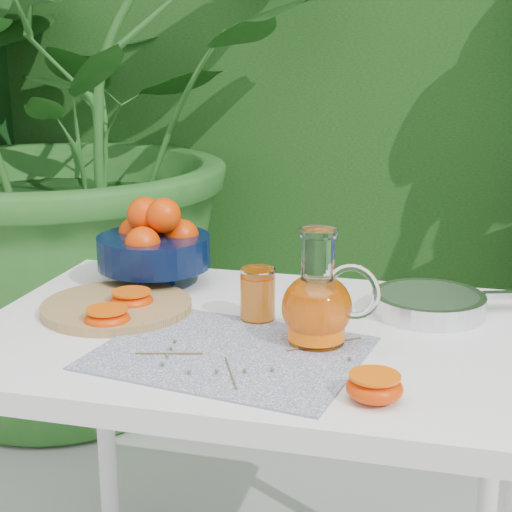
% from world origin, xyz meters
% --- Properties ---
extents(hedge_backdrop, '(8.00, 1.65, 2.50)m').
position_xyz_m(hedge_backdrop, '(0.06, 2.06, 1.19)').
color(hedge_backdrop, '#1D4012').
rests_on(hedge_backdrop, ground).
extents(potted_plant_left, '(2.87, 2.87, 2.03)m').
position_xyz_m(potted_plant_left, '(-1.08, 1.11, 1.01)').
color(potted_plant_left, '#256021').
rests_on(potted_plant_left, ground).
extents(white_table, '(1.00, 0.70, 0.75)m').
position_xyz_m(white_table, '(-0.12, -0.08, 0.67)').
color(white_table, white).
rests_on(white_table, ground).
extents(placemat, '(0.47, 0.39, 0.00)m').
position_xyz_m(placemat, '(-0.13, -0.20, 0.75)').
color(placemat, '#0D1B4B').
rests_on(placemat, white_table).
extents(cutting_board, '(0.33, 0.33, 0.02)m').
position_xyz_m(cutting_board, '(-0.39, -0.05, 0.76)').
color(cutting_board, '#A67C4B').
rests_on(cutting_board, white_table).
extents(fruit_bowl, '(0.24, 0.24, 0.19)m').
position_xyz_m(fruit_bowl, '(-0.39, 0.14, 0.84)').
color(fruit_bowl, black).
rests_on(fruit_bowl, white_table).
extents(juice_pitcher, '(0.18, 0.14, 0.20)m').
position_xyz_m(juice_pitcher, '(0.01, -0.12, 0.82)').
color(juice_pitcher, white).
rests_on(juice_pitcher, white_table).
extents(juice_tumbler, '(0.07, 0.07, 0.10)m').
position_xyz_m(juice_tumbler, '(-0.12, -0.03, 0.80)').
color(juice_tumbler, white).
rests_on(juice_tumbler, white_table).
extents(saute_pan, '(0.39, 0.27, 0.04)m').
position_xyz_m(saute_pan, '(0.19, 0.08, 0.77)').
color(saute_pan, silver).
rests_on(saute_pan, white_table).
extents(orange_halves, '(0.59, 0.38, 0.04)m').
position_xyz_m(orange_halves, '(-0.21, -0.17, 0.77)').
color(orange_halves, red).
rests_on(orange_halves, white_table).
extents(thyme_sprigs, '(0.35, 0.27, 0.01)m').
position_xyz_m(thyme_sprigs, '(-0.09, -0.22, 0.76)').
color(thyme_sprigs, brown).
rests_on(thyme_sprigs, white_table).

